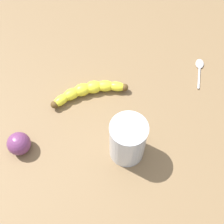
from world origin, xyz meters
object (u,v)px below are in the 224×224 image
Objects in this scene: plum_fruit at (19,144)px; teaspoon at (200,65)px; smoothie_glass at (128,140)px; banana at (89,90)px.

plum_fruit reaches higher than teaspoon.
plum_fruit is 56.48cm from teaspoon.
smoothie_glass reaches higher than plum_fruit.
banana is 34.64cm from teaspoon.
plum_fruit is (-25.10, -9.39, -3.43)cm from smoothie_glass.
teaspoon is (26.83, 21.87, -1.39)cm from banana.
smoothie_glass is 2.21× the size of plum_fruit.
smoothie_glass is 1.14× the size of teaspoon.
smoothie_glass reaches higher than teaspoon.
banana is 20.84cm from smoothie_glass.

